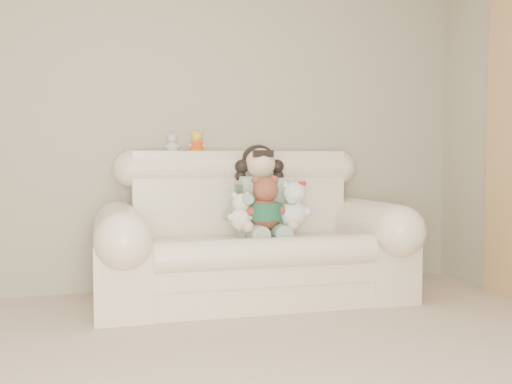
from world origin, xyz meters
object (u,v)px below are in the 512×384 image
object	(u,v)px
sofa	(252,225)
white_cat	(293,200)
cream_teddy	(241,208)
seated_child	(260,190)
brown_teddy	(265,198)

from	to	relation	value
sofa	white_cat	distance (m)	0.33
white_cat	cream_teddy	world-z (taller)	white_cat
sofa	seated_child	size ratio (longest dim) A/B	3.17
sofa	brown_teddy	bearing A→B (deg)	-61.58
brown_teddy	cream_teddy	xyz separation A→B (m)	(-0.17, 0.01, -0.06)
sofa	brown_teddy	size ratio (longest dim) A/B	4.96
white_cat	seated_child	bearing A→B (deg)	113.54
sofa	cream_teddy	xyz separation A→B (m)	(-0.11, -0.11, 0.13)
seated_child	sofa	bearing A→B (deg)	-141.86
brown_teddy	cream_teddy	size ratio (longest dim) A/B	1.44
seated_child	brown_teddy	size ratio (longest dim) A/B	1.57
seated_child	brown_teddy	xyz separation A→B (m)	(-0.02, -0.19, -0.04)
seated_child	white_cat	world-z (taller)	seated_child
seated_child	cream_teddy	world-z (taller)	seated_child
sofa	white_cat	xyz separation A→B (m)	(0.26, -0.10, 0.18)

